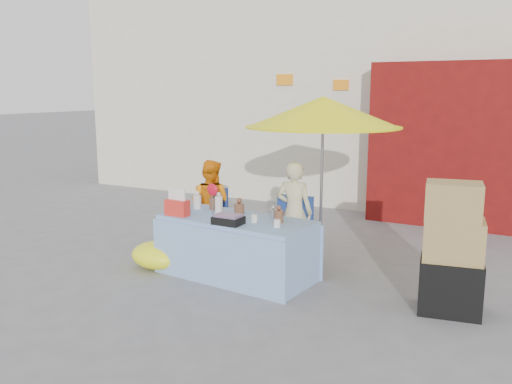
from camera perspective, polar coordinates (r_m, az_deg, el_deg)
The scene contains 10 objects.
ground at distance 6.16m, azimuth -4.81°, elevation -9.90°, with size 80.00×80.00×0.00m, color slate.
backdrop at distance 12.66m, azimuth 16.44°, elevation 14.53°, with size 14.00×8.00×7.80m.
market_table at distance 6.36m, azimuth -2.12°, elevation -5.76°, with size 1.91×1.04×1.11m.
chair_left at distance 7.40m, azimuth -5.34°, elevation -4.28°, with size 0.51×0.51×0.85m.
chair_right at distance 6.82m, azimuth 3.52°, elevation -5.57°, with size 0.51×0.51×0.85m.
vendor_orange at distance 7.42m, azimuth -4.82°, elevation -1.35°, with size 0.60×0.47×1.24m, color orange.
vendor_beige at distance 6.84m, azimuth 4.04°, elevation -2.14°, with size 0.47×0.31×1.29m, color beige.
umbrella at distance 6.70m, azimuth 7.08°, elevation 8.30°, with size 1.90×1.90×2.09m.
box_stack at distance 5.63m, azimuth 19.93°, elevation -6.07°, with size 0.66×0.57×1.30m.
tarp_bundle at distance 6.81m, azimuth -10.13°, elevation -6.54°, with size 0.73×0.59×0.33m, color #FCFF1A.
Camera 1 is at (3.14, -4.84, 2.16)m, focal length 38.00 mm.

